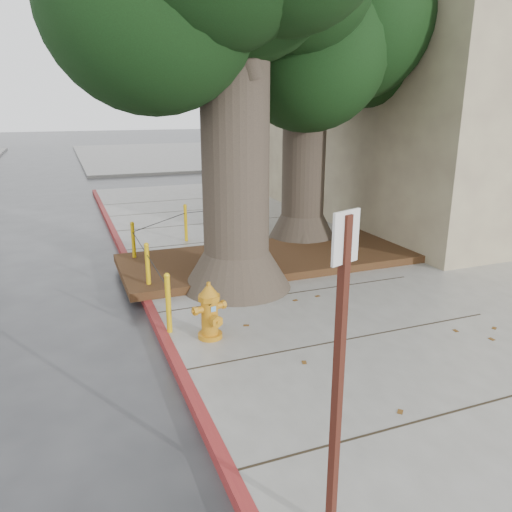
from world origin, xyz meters
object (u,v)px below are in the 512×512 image
(car_red, at_px, (345,162))
(car_silver, at_px, (277,163))
(fire_hydrant, at_px, (210,311))
(signpost, at_px, (339,366))

(car_red, bearing_deg, car_silver, 86.24)
(fire_hydrant, distance_m, signpost, 3.87)
(car_red, bearing_deg, fire_hydrant, 141.77)
(fire_hydrant, relative_size, car_red, 0.24)
(car_silver, distance_m, car_red, 3.82)
(fire_hydrant, distance_m, car_silver, 18.53)
(car_silver, xyz_separation_m, car_red, (3.82, -0.13, -0.06))
(signpost, distance_m, car_silver, 21.97)
(signpost, height_order, car_silver, signpost)
(fire_hydrant, xyz_separation_m, car_red, (12.14, 16.42, 0.03))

